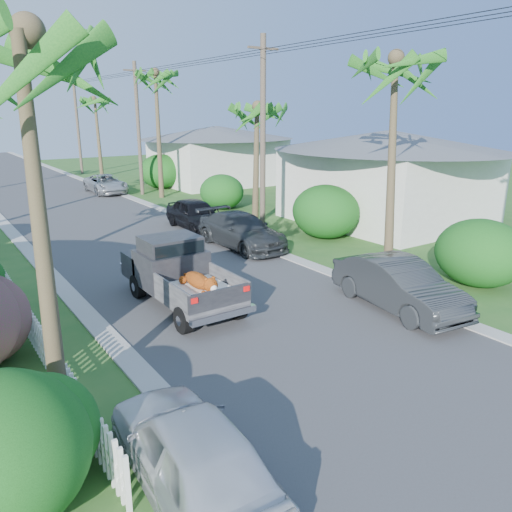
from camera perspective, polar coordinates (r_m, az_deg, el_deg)
ground at (r=11.51m, az=15.92°, el=-14.56°), size 120.00×120.00×0.00m
road at (r=32.58m, az=-20.00°, el=5.08°), size 8.00×100.00×0.02m
curb_right at (r=33.87m, az=-12.96°, el=6.07°), size 0.60×100.00×0.06m
pickup_truck at (r=15.63m, az=-9.19°, el=-1.71°), size 1.98×5.12×2.06m
parked_car_rn at (r=15.53m, az=15.97°, el=-3.24°), size 2.20×4.78×1.52m
parked_car_rm at (r=21.82m, az=-1.70°, el=2.88°), size 2.17×5.08×1.46m
parked_car_rf at (r=25.40m, az=-6.91°, el=4.74°), size 2.03×4.53×1.51m
parked_car_rd at (r=38.22m, az=-16.80°, el=7.87°), size 2.25×4.76×1.31m
parked_car_ln at (r=8.35m, az=-7.45°, el=-21.27°), size 1.93×4.24×1.41m
palm_l_a at (r=9.31m, az=-25.77°, el=21.92°), size 4.40×4.40×8.20m
palm_r_a at (r=18.70m, az=16.10°, el=20.72°), size 4.40×4.40×8.70m
palm_r_b at (r=25.58m, az=0.01°, el=16.64°), size 4.40×4.40×7.20m
palm_r_c at (r=35.11m, az=-11.44°, el=19.76°), size 4.40×4.40×9.40m
palm_r_d at (r=48.28m, az=-17.92°, el=16.64°), size 4.40×4.40×8.00m
shrub_r_a at (r=18.53m, az=24.28°, el=0.33°), size 2.80×3.08×2.30m
shrub_r_b at (r=23.62m, az=7.96°, el=5.05°), size 3.00×3.30×2.50m
shrub_r_c at (r=30.64m, az=-3.93°, el=7.34°), size 2.60×2.86×2.10m
shrub_r_d at (r=39.67m, az=-10.80°, el=9.49°), size 3.20×3.52×2.60m
picket_fence at (r=12.86m, az=-23.22°, el=-9.37°), size 0.10×11.00×1.00m
house_right_near at (r=27.85m, az=14.67°, el=8.39°), size 8.00×9.00×4.80m
house_right_far at (r=41.85m, az=-4.49°, el=11.19°), size 9.00×8.00×4.60m
utility_pole_b at (r=23.39m, az=0.79°, el=13.37°), size 1.60×0.26×9.00m
utility_pole_c at (r=36.67m, az=-13.29°, el=14.00°), size 1.60×0.26×9.00m
utility_pole_d at (r=50.91m, az=-19.72°, el=14.01°), size 1.60×0.26×9.00m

